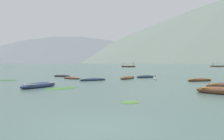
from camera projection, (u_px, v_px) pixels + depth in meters
name	position (u px, v px, depth m)	size (l,w,h in m)	color
ground_plane	(131.00, 63.00, 1500.61)	(6000.00, 6000.00, 0.00)	#425B56
mountain_1	(11.00, 39.00, 1707.85)	(1236.43, 1236.43, 389.68)	#56665B
mountain_2	(85.00, 29.00, 1694.13)	(1823.42, 1823.42, 556.18)	slate
mountain_3	(164.00, 40.00, 1885.17)	(1159.83, 1159.83, 422.13)	#56665B
rowboat_0	(128.00, 78.00, 30.87)	(2.77, 3.52, 0.56)	brown
rowboat_1	(223.00, 86.00, 20.12)	(3.39, 1.36, 0.60)	#4C3323
rowboat_2	(72.00, 78.00, 31.08)	(3.28, 2.30, 0.43)	brown
rowboat_3	(221.00, 91.00, 16.06)	(3.72, 2.84, 0.68)	brown
rowboat_4	(39.00, 85.00, 20.29)	(2.93, 4.19, 0.63)	navy
rowboat_5	(145.00, 77.00, 33.57)	(3.38, 2.56, 0.53)	navy
rowboat_6	(93.00, 80.00, 28.10)	(3.73, 2.78, 0.45)	navy
rowboat_7	(200.00, 80.00, 27.07)	(3.56, 1.84, 0.49)	brown
rowboat_8	(62.00, 76.00, 35.99)	(3.32, 1.56, 0.42)	#2D2826
ferry_0	(220.00, 66.00, 123.55)	(11.04, 5.72, 2.54)	brown
ferry_1	(128.00, 66.00, 115.57)	(7.84, 3.16, 2.54)	#4C3323
mooring_buoy	(155.00, 79.00, 29.43)	(0.46, 0.46, 0.86)	silver
weed_patch_0	(62.00, 89.00, 19.37)	(3.45, 1.58, 0.14)	#38662D
weed_patch_1	(129.00, 102.00, 12.61)	(1.20, 1.07, 0.14)	#477033
weed_patch_3	(8.00, 80.00, 28.25)	(2.63, 2.07, 0.14)	#2D5628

